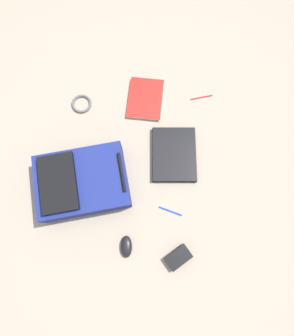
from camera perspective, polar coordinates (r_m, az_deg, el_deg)
name	(u,v)px	position (r m, az deg, el deg)	size (l,w,h in m)	color
ground_plane	(141,167)	(1.48, -1.25, 0.22)	(3.34, 3.34, 0.00)	gray
backpack	(81,182)	(1.43, -13.82, -2.96)	(0.44, 0.53, 0.17)	navy
laptop	(174,154)	(1.49, 5.79, 2.89)	(0.32, 0.26, 0.03)	black
book_comic	(146,99)	(1.62, -0.28, 14.49)	(0.27, 0.21, 0.02)	silver
computer_mouse	(126,247)	(1.43, -4.40, -16.32)	(0.06, 0.11, 0.04)	black
cable_coil	(82,104)	(1.65, -13.74, 13.11)	(0.12, 0.12, 0.01)	#4C4C51
power_brick	(178,257)	(1.44, 6.67, -18.37)	(0.08, 0.13, 0.04)	black
pen_black	(202,97)	(1.66, 11.55, 14.56)	(0.01, 0.01, 0.13)	red
pen_blue	(170,211)	(1.45, 4.99, -9.14)	(0.01, 0.01, 0.13)	#1933B2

